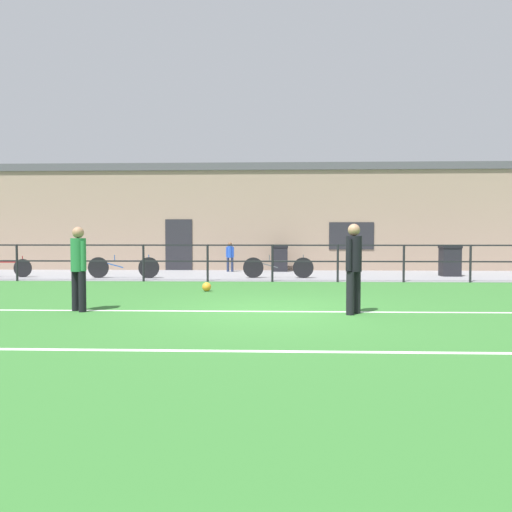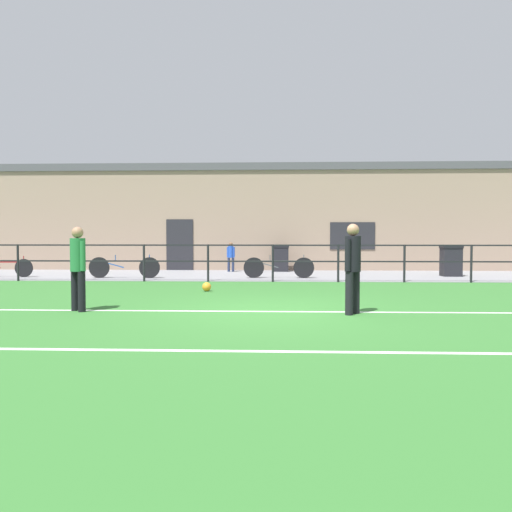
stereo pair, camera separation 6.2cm
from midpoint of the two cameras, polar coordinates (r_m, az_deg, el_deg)
The scene contains 15 objects.
ground at distance 9.40m, azimuth 1.83°, elevation -6.41°, with size 60.00×44.00×0.04m, color #33702D.
field_line_touchline at distance 9.31m, azimuth 1.82°, elevation -6.35°, with size 36.00×0.11×0.00m, color white.
field_line_hash at distance 6.15m, azimuth 1.52°, elevation -10.84°, with size 36.00×0.11×0.00m, color white.
pavement_strip at distance 17.85m, azimuth 2.09°, elevation -2.21°, with size 48.00×5.00×0.02m, color gray.
perimeter_fence at distance 15.31m, azimuth 2.05°, elevation -0.18°, with size 36.07×0.07×1.15m.
clubhouse_facade at distance 21.51m, azimuth 2.15°, elevation 4.39°, with size 28.00×2.56×4.39m.
player_goalkeeper at distance 9.07m, azimuth 11.19°, elevation -0.79°, with size 0.31×0.37×1.62m.
player_striker at distance 9.83m, azimuth -19.52°, elevation -0.80°, with size 0.36×0.30×1.57m.
soccer_ball_match at distance 12.77m, azimuth -5.53°, elevation -3.52°, with size 0.23×0.23×0.23m, color orange.
spectator_child at distance 19.53m, azimuth -2.80°, elevation 0.14°, with size 0.32×0.20×1.16m.
bicycle_parked_0 at distance 18.98m, azimuth -27.10°, elevation -1.18°, with size 2.23×0.04×0.72m.
bicycle_parked_1 at distance 17.06m, azimuth -14.74°, elevation -1.24°, with size 2.38×0.04×0.78m.
bicycle_parked_2 at distance 16.52m, azimuth 2.71°, elevation -1.30°, with size 2.34×0.04×0.77m.
trash_bin_0 at distance 19.67m, azimuth 2.94°, elevation -0.28°, with size 0.63×0.53×1.01m.
trash_bin_1 at distance 18.55m, azimuth 21.48°, elevation -0.53°, with size 0.66×0.56×1.05m.
Camera 2 is at (0.12, -9.29, 1.39)m, focal length 35.00 mm.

